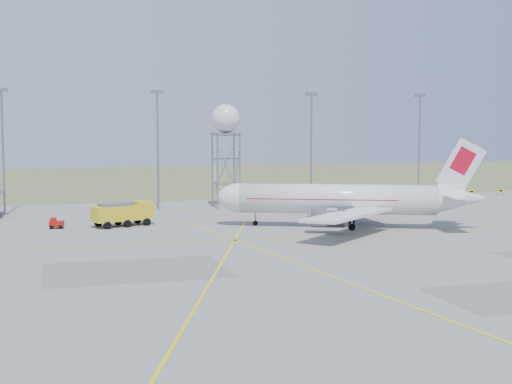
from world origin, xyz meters
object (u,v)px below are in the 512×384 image
object	(u,v)px
radar_tower	(226,150)
fire_truck	(124,215)
airliner_main	(342,200)
baggage_tug	(56,224)

from	to	relation	value
radar_tower	fire_truck	bearing A→B (deg)	-136.37
airliner_main	baggage_tug	distance (m)	40.48
baggage_tug	fire_truck	bearing A→B (deg)	6.64
fire_truck	airliner_main	bearing A→B (deg)	-39.21
airliner_main	baggage_tug	size ratio (longest dim) A/B	16.89
radar_tower	baggage_tug	xyz separation A→B (m)	(-29.30, -18.69, -9.65)
airliner_main	baggage_tug	world-z (taller)	airliner_main
airliner_main	fire_truck	bearing A→B (deg)	5.15
fire_truck	radar_tower	bearing A→B (deg)	23.12
airliner_main	baggage_tug	xyz separation A→B (m)	(-39.03, 10.22, -3.36)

